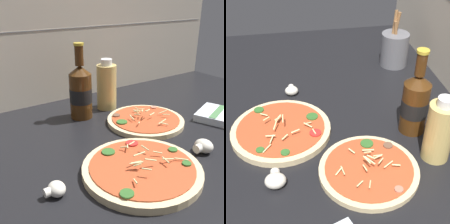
{
  "view_description": "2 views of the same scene",
  "coord_description": "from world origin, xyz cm",
  "views": [
    {
      "loc": [
        -45.2,
        -53.43,
        41.56
      ],
      "look_at": [
        -0.98,
        9.5,
        9.36
      ],
      "focal_mm": 45.0,
      "sensor_mm": 36.0,
      "label": 1
    },
    {
      "loc": [
        70.42,
        -9.06,
        65.17
      ],
      "look_at": [
        -3.12,
        3.91,
        10.97
      ],
      "focal_mm": 55.0,
      "sensor_mm": 36.0,
      "label": 2
    }
  ],
  "objects": [
    {
      "name": "dish_towel",
      "position": [
        34.68,
        -2.27,
        3.71
      ],
      "size": [
        17.25,
        16.0,
        2.56
      ],
      "color": "silver",
      "rests_on": "counter_slab"
    },
    {
      "name": "oil_bottle",
      "position": [
        9.28,
        27.51,
        10.93
      ],
      "size": [
        7.19,
        7.19,
        18.34
      ],
      "color": "#D6B766",
      "rests_on": "counter_slab"
    },
    {
      "name": "tile_backsplash",
      "position": [
        0.0,
        45.5,
        30.0
      ],
      "size": [
        160.0,
        1.13,
        60.0
      ],
      "color": "beige",
      "rests_on": "ground"
    },
    {
      "name": "beer_bottle",
      "position": [
        -2.61,
        25.41,
        11.87
      ],
      "size": [
        7.56,
        7.56,
        25.24
      ],
      "color": "#47280F",
      "rests_on": "counter_slab"
    },
    {
      "name": "mushroom_right",
      "position": [
        12.31,
        -13.93,
        4.3
      ],
      "size": [
        5.4,
        5.14,
        3.6
      ],
      "color": "white",
      "rests_on": "counter_slab"
    },
    {
      "name": "mushroom_left",
      "position": [
        -27.36,
        -7.54,
        4.03
      ],
      "size": [
        4.59,
        4.37,
        3.06
      ],
      "color": "white",
      "rests_on": "counter_slab"
    },
    {
      "name": "pizza_near",
      "position": [
        -7.38,
        -11.79,
        3.56
      ],
      "size": [
        28.28,
        28.28,
        5.12
      ],
      "color": "beige",
      "rests_on": "counter_slab"
    },
    {
      "name": "counter_slab",
      "position": [
        0.0,
        0.0,
        1.25
      ],
      "size": [
        160.0,
        90.0,
        2.5
      ],
      "color": "black",
      "rests_on": "ground"
    },
    {
      "name": "pizza_far",
      "position": [
        12.08,
        9.04,
        3.39
      ],
      "size": [
        25.05,
        25.05,
        4.98
      ],
      "color": "beige",
      "rests_on": "counter_slab"
    }
  ]
}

